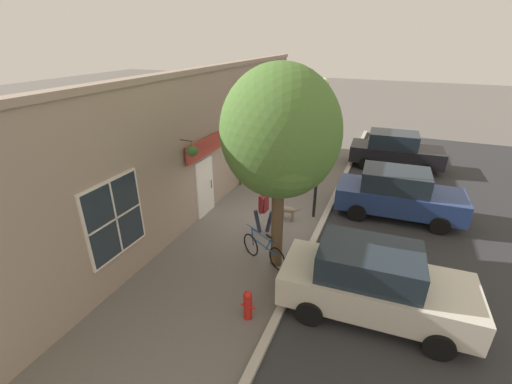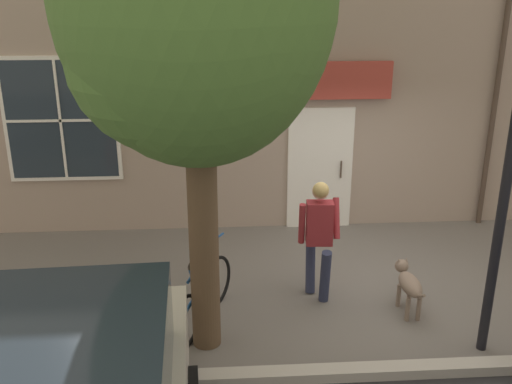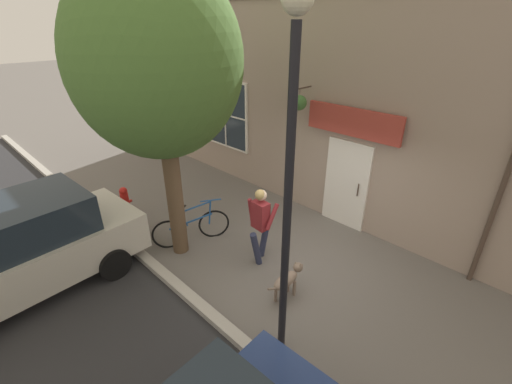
% 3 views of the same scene
% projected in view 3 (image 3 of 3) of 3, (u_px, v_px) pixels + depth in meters
% --- Properties ---
extents(ground_plane, '(90.00, 90.00, 0.00)m').
position_uv_depth(ground_plane, '(291.00, 266.00, 6.98)').
color(ground_plane, '#66605B').
extents(storefront_facade, '(0.95, 18.00, 5.09)m').
position_uv_depth(storefront_facade, '(366.00, 122.00, 7.32)').
color(storefront_facade, gray).
rests_on(storefront_facade, ground_plane).
extents(pedestrian_walking, '(0.67, 0.57, 1.64)m').
position_uv_depth(pedestrian_walking, '(260.00, 219.00, 6.75)').
color(pedestrian_walking, '#282D47').
rests_on(pedestrian_walking, ground_plane).
extents(dog_on_leash, '(0.99, 0.25, 0.61)m').
position_uv_depth(dog_on_leash, '(288.00, 279.00, 6.04)').
color(dog_on_leash, '#7F6B5B').
rests_on(dog_on_leash, ground_plane).
extents(street_tree_by_curb, '(3.02, 2.72, 5.53)m').
position_uv_depth(street_tree_by_curb, '(155.00, 69.00, 5.79)').
color(street_tree_by_curb, brown).
rests_on(street_tree_by_curb, ground_plane).
extents(leaning_bicycle, '(1.60, 0.77, 1.00)m').
position_uv_depth(leaning_bicycle, '(192.00, 227.00, 7.59)').
color(leaning_bicycle, black).
rests_on(leaning_bicycle, ground_plane).
extents(parked_car_nearest_curb, '(4.38, 2.09, 1.75)m').
position_uv_depth(parked_car_nearest_curb, '(15.00, 251.00, 5.98)').
color(parked_car_nearest_curb, beige).
rests_on(parked_car_nearest_curb, ground_plane).
extents(street_lamp, '(0.32, 0.32, 4.85)m').
position_uv_depth(street_lamp, '(290.00, 152.00, 3.86)').
color(street_lamp, black).
rests_on(street_lamp, ground_plane).
extents(fire_hydrant, '(0.34, 0.20, 0.77)m').
position_uv_depth(fire_hydrant, '(125.00, 201.00, 8.65)').
color(fire_hydrant, red).
rests_on(fire_hydrant, ground_plane).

